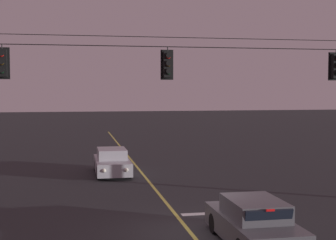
{
  "coord_description": "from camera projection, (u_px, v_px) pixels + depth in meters",
  "views": [
    {
      "loc": [
        -3.63,
        -15.15,
        4.6
      ],
      "look_at": [
        0.0,
        3.9,
        3.4
      ],
      "focal_mm": 52.68,
      "sensor_mm": 36.0,
      "label": 1
    }
  ],
  "objects": [
    {
      "name": "car_oncoming_lead",
      "position": [
        112.0,
        162.0,
        26.8
      ],
      "size": [
        1.8,
        4.42,
        1.39
      ],
      "color": "#A5A5AD",
      "rests_on": "ground"
    },
    {
      "name": "traffic_light_centre",
      "position": [
        336.0,
        66.0,
        19.53
      ],
      "size": [
        0.48,
        0.41,
        1.22
      ],
      "color": "black"
    },
    {
      "name": "ground_plane",
      "position": [
        191.0,
        233.0,
        15.82
      ],
      "size": [
        180.0,
        180.0,
        0.0
      ],
      "primitive_type": "plane",
      "color": "#28282B"
    },
    {
      "name": "lane_centre_stripe",
      "position": [
        149.0,
        182.0,
        24.54
      ],
      "size": [
        0.14,
        60.0,
        0.01
      ],
      "primitive_type": "cube",
      "color": "#D1C64C",
      "rests_on": "ground"
    },
    {
      "name": "car_waiting_near_lane",
      "position": [
        253.0,
        223.0,
        14.56
      ],
      "size": [
        1.8,
        4.33,
        1.39
      ],
      "color": "#4C4C51",
      "rests_on": "ground"
    },
    {
      "name": "signal_span_assembly",
      "position": [
        173.0,
        107.0,
        18.41
      ],
      "size": [
        20.14,
        0.32,
        7.59
      ],
      "color": "#423021",
      "rests_on": "ground"
    },
    {
      "name": "traffic_light_leftmost",
      "position": [
        2.0,
        63.0,
        17.16
      ],
      "size": [
        0.48,
        0.41,
        1.22
      ],
      "color": "black"
    },
    {
      "name": "traffic_light_left_inner",
      "position": [
        168.0,
        64.0,
        18.26
      ],
      "size": [
        0.48,
        0.41,
        1.22
      ],
      "color": "black"
    },
    {
      "name": "stop_bar_paint",
      "position": [
        226.0,
        213.0,
        18.42
      ],
      "size": [
        3.4,
        0.36,
        0.01
      ],
      "primitive_type": "cube",
      "color": "silver",
      "rests_on": "ground"
    }
  ]
}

